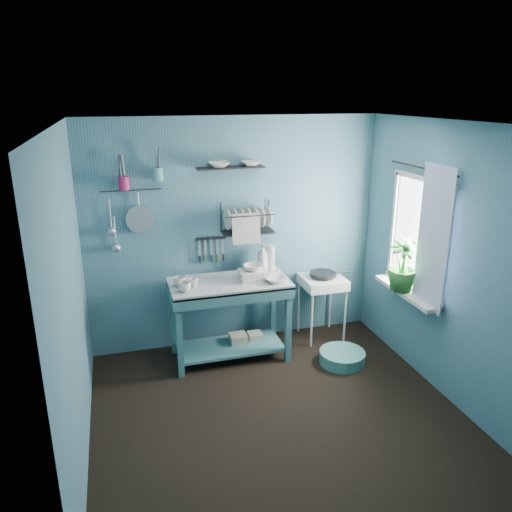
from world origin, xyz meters
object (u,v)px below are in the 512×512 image
object	(u,v)px
mug_right	(180,282)
soap_bottle	(263,258)
work_counter	(230,320)
potted_plant	(403,265)
utensil_cup_magenta	(124,183)
wash_tub	(253,275)
storage_tin_large	(238,344)
floor_basin	(342,357)
water_bottle	(271,257)
utensil_cup_teal	(157,174)
mug_mid	(193,283)
hotplate_stand	(321,307)
mug_left	(185,287)
dish_rack	(248,218)
frying_pan	(323,274)
storage_tin_small	(255,341)
colander	(140,219)

from	to	relation	value
mug_right	soap_bottle	xyz separation A→B (m)	(0.92, 0.20, 0.10)
work_counter	potted_plant	bearing A→B (deg)	-32.25
work_counter	utensil_cup_magenta	bearing A→B (deg)	149.52
mug_right	soap_bottle	distance (m)	0.95
work_counter	wash_tub	distance (m)	0.55
storage_tin_large	floor_basin	size ratio (longest dim) A/B	0.46
work_counter	soap_bottle	size ratio (longest dim) A/B	4.11
water_bottle	utensil_cup_teal	size ratio (longest dim) A/B	2.15
water_bottle	utensil_cup_magenta	distance (m)	1.72
mug_mid	hotplate_stand	distance (m)	1.61
hotplate_stand	utensil_cup_teal	xyz separation A→B (m)	(-1.75, 0.16, 1.58)
utensil_cup_magenta	work_counter	bearing A→B (deg)	-18.92
mug_left	dish_rack	bearing A→B (deg)	30.11
water_bottle	storage_tin_large	size ratio (longest dim) A/B	1.27
work_counter	soap_bottle	world-z (taller)	soap_bottle
potted_plant	frying_pan	bearing A→B (deg)	123.08
mug_mid	frying_pan	distance (m)	1.52
storage_tin_small	wash_tub	bearing A→B (deg)	-116.57
water_bottle	utensil_cup_teal	bearing A→B (deg)	174.59
wash_tub	hotplate_stand	world-z (taller)	wash_tub
work_counter	storage_tin_large	xyz separation A→B (m)	(0.10, 0.05, -0.33)
soap_bottle	utensil_cup_teal	distance (m)	1.41
mug_right	hotplate_stand	distance (m)	1.72
utensil_cup_teal	storage_tin_small	distance (m)	2.08
utensil_cup_teal	soap_bottle	bearing A→B (deg)	-7.00
utensil_cup_magenta	wash_tub	bearing A→B (deg)	-16.09
water_bottle	potted_plant	world-z (taller)	potted_plant
mug_left	potted_plant	size ratio (longest dim) A/B	0.23
work_counter	storage_tin_large	size ratio (longest dim) A/B	5.59
mug_mid	frying_pan	size ratio (longest dim) A/B	0.33
soap_bottle	utensil_cup_magenta	distance (m)	1.63
dish_rack	colander	bearing A→B (deg)	173.37
dish_rack	utensil_cup_teal	distance (m)	1.04
dish_rack	mug_right	bearing A→B (deg)	-162.75
utensil_cup_magenta	storage_tin_large	size ratio (longest dim) A/B	0.59
mug_left	frying_pan	xyz separation A→B (m)	(1.60, 0.32, -0.14)
mug_mid	soap_bottle	xyz separation A→B (m)	(0.80, 0.26, 0.10)
utensil_cup_magenta	floor_basin	distance (m)	2.86
mug_left	hotplate_stand	world-z (taller)	mug_left
utensil_cup_magenta	frying_pan	bearing A→B (deg)	-4.53
utensil_cup_teal	floor_basin	world-z (taller)	utensil_cup_teal
dish_rack	storage_tin_large	bearing A→B (deg)	-130.23
soap_bottle	dish_rack	size ratio (longest dim) A/B	0.54
floor_basin	potted_plant	bearing A→B (deg)	-16.47
soap_bottle	utensil_cup_teal	bearing A→B (deg)	173.00
hotplate_stand	colander	distance (m)	2.27
mug_left	water_bottle	xyz separation A→B (m)	(1.00, 0.38, 0.09)
water_bottle	utensil_cup_magenta	world-z (taller)	utensil_cup_magenta
storage_tin_large	colander	bearing A→B (deg)	161.69
wash_tub	water_bottle	bearing A→B (deg)	41.63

